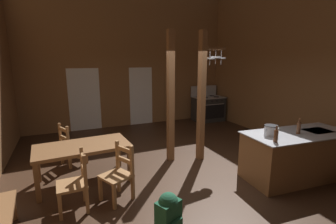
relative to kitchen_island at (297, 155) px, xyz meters
name	(u,v)px	position (x,y,z in m)	size (l,w,h in m)	color
ground_plane	(189,176)	(-1.92, 0.95, -0.51)	(7.88, 9.38, 0.10)	#382316
wall_back	(130,60)	(-1.92, 5.31, 1.84)	(7.88, 0.14, 4.60)	brown
wall_right	(320,60)	(1.69, 0.95, 1.84)	(0.14, 9.38, 4.60)	brown
glazed_door_back_left	(85,100)	(-3.51, 5.24, 0.56)	(1.00, 0.01, 2.05)	white
glazed_panel_back_right	(141,96)	(-1.56, 5.24, 0.56)	(0.84, 0.01, 2.05)	white
kitchen_island	(297,155)	(0.00, 0.00, 0.00)	(2.23, 1.13, 0.92)	brown
stove_range	(208,108)	(0.95, 4.68, 0.02)	(1.14, 0.82, 1.32)	#2C2C2C
support_post_with_pot_rack	(203,92)	(-1.23, 1.58, 1.14)	(0.73, 0.28, 2.95)	brown
support_post_center	(171,98)	(-1.95, 1.79, 1.01)	(0.14, 0.14, 2.95)	brown
dining_table	(83,150)	(-3.91, 1.51, 0.19)	(1.75, 1.00, 0.74)	brown
ladderback_chair_near_window	(71,145)	(-4.09, 2.45, -0.01)	(0.58, 0.58, 0.95)	#9E7044
ladderback_chair_by_post	(75,183)	(-4.10, 0.61, -0.01)	(0.45, 0.45, 0.95)	#9E7044
ladderback_chair_at_table_end	(119,174)	(-3.42, 0.64, -0.01)	(0.59, 0.59, 0.95)	#9E7044
backpack	(168,212)	(-3.00, -0.47, -0.15)	(0.38, 0.37, 0.60)	#1E5138
stockpot_on_counter	(271,130)	(-0.67, 0.09, 0.56)	(0.31, 0.24, 0.20)	#A8AAB2
mixing_bowl_on_counter	(272,129)	(-0.42, 0.28, 0.50)	(0.22, 0.22, 0.08)	silver
bottle_tall_on_counter	(276,136)	(-0.87, -0.21, 0.58)	(0.07, 0.07, 0.29)	#56331E
bottle_short_on_counter	(299,128)	(-0.10, -0.04, 0.58)	(0.07, 0.07, 0.31)	#56331E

